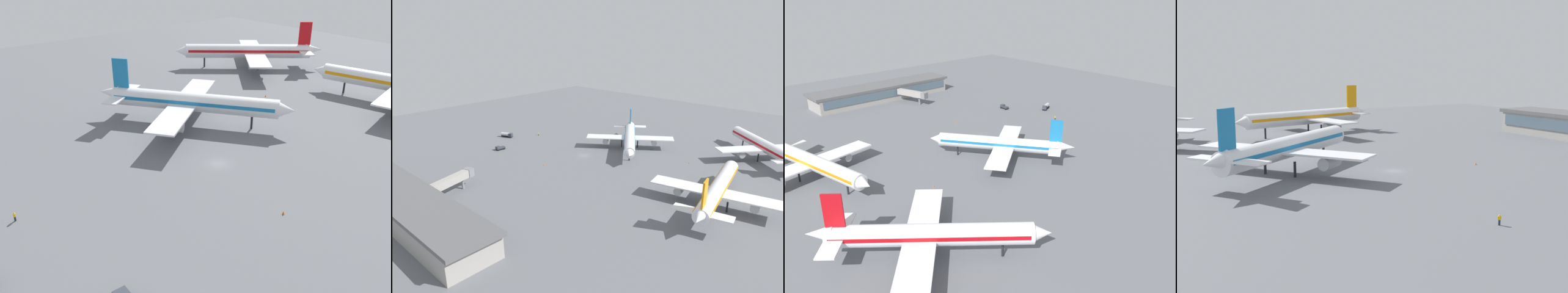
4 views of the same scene
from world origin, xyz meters
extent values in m
plane|color=slate|center=(0.00, 0.00, 0.00)|extent=(288.00, 288.00, 0.00)
cube|color=#9E9993|center=(0.82, -78.00, 3.51)|extent=(73.67, 15.46, 7.02)
cube|color=#4C6070|center=(0.82, -70.12, 4.51)|extent=(70.73, 0.30, 3.61)
cube|color=#59595B|center=(0.82, -78.00, 7.52)|extent=(76.62, 16.08, 1.20)
cylinder|color=white|center=(10.30, 20.80, 5.73)|extent=(29.15, 38.07, 4.77)
cone|color=white|center=(23.77, 1.99, 5.73)|extent=(6.47, 6.52, 4.54)
cone|color=white|center=(-3.16, 39.61, 6.44)|extent=(6.58, 7.08, 3.82)
cube|color=#1972B2|center=(10.30, 20.80, 6.09)|extent=(28.22, 36.71, 0.86)
cube|color=white|center=(9.04, 22.56, 5.25)|extent=(37.56, 29.65, 0.43)
cylinder|color=#A5A8AD|center=(18.43, 29.29, 3.58)|extent=(5.42, 6.12, 2.63)
cylinder|color=#A5A8AD|center=(-0.35, 15.84, 3.58)|extent=(5.42, 6.12, 2.63)
cube|color=white|center=(-1.07, 36.68, 6.21)|extent=(15.67, 12.76, 0.34)
cube|color=#1972B2|center=(-1.07, 36.68, 11.93)|extent=(2.84, 3.69, 7.64)
cylinder|color=black|center=(19.15, 8.45, 1.67)|extent=(0.57, 0.57, 3.34)
cylinder|color=black|center=(11.39, 25.85, 1.67)|extent=(0.57, 0.57, 3.34)
cylinder|color=black|center=(5.18, 21.40, 1.67)|extent=(0.57, 0.57, 3.34)
cylinder|color=white|center=(61.23, 50.43, 6.11)|extent=(38.44, 33.97, 5.09)
cone|color=white|center=(42.51, 66.48, 6.11)|extent=(7.01, 6.98, 4.83)
cone|color=white|center=(79.95, 34.38, 6.87)|extent=(7.48, 7.23, 4.07)
cube|color=red|center=(61.23, 50.43, 6.49)|extent=(37.10, 32.85, 0.92)
cube|color=white|center=(62.99, 48.92, 5.60)|extent=(34.23, 38.19, 0.46)
cylinder|color=#A5A8AD|center=(54.98, 39.58, 3.82)|extent=(6.39, 6.04, 2.80)
cylinder|color=#A5A8AD|center=(71.00, 58.27, 3.82)|extent=(6.39, 6.04, 2.80)
cube|color=white|center=(77.04, 36.88, 6.62)|extent=(14.59, 16.05, 0.37)
cube|color=red|center=(77.04, 36.88, 12.72)|extent=(3.73, 3.31, 8.14)
cylinder|color=black|center=(48.94, 60.97, 1.78)|extent=(0.61, 0.61, 3.56)
cylinder|color=black|center=(61.39, 44.93, 1.78)|extent=(0.61, 0.61, 3.56)
cylinder|color=black|center=(66.69, 51.11, 1.78)|extent=(0.61, 0.61, 3.56)
cylinder|color=white|center=(65.16, -5.91, 5.90)|extent=(13.66, 44.77, 4.91)
cone|color=white|center=(60.44, 17.43, 5.90)|extent=(5.55, 5.74, 4.67)
cube|color=orange|center=(65.16, -5.91, 6.27)|extent=(13.40, 43.03, 0.88)
cube|color=white|center=(65.60, -8.10, 5.41)|extent=(43.02, 15.41, 0.44)
cylinder|color=#A5A8AD|center=(53.95, -10.45, 3.69)|extent=(3.80, 6.23, 2.70)
cylinder|color=black|center=(62.06, 9.42, 1.72)|extent=(0.59, 0.59, 3.44)
cylinder|color=black|center=(62.01, -10.19, 1.72)|extent=(0.59, 0.59, 3.44)
cylinder|color=black|center=(69.72, -8.63, 1.72)|extent=(0.59, 0.59, 3.44)
cube|color=black|center=(-49.84, -6.57, 0.55)|extent=(6.54, 4.21, 0.30)
cube|color=#333842|center=(-47.77, -5.69, 1.50)|extent=(2.40, 2.45, 1.60)
cube|color=#3F596B|center=(-47.02, -5.37, 1.82)|extent=(0.70, 1.50, 0.90)
cylinder|color=#B7B7BC|center=(-50.67, -6.92, 1.60)|extent=(4.85, 3.41, 1.80)
cylinder|color=black|center=(-48.18, -4.83, 0.40)|extent=(0.85, 0.59, 0.80)
cylinder|color=black|center=(-47.44, -6.58, 0.40)|extent=(0.85, 0.59, 0.80)
cylinder|color=black|center=(-52.24, -6.55, 0.40)|extent=(0.85, 0.59, 0.80)
cylinder|color=black|center=(-51.50, -8.30, 0.40)|extent=(0.85, 0.59, 0.80)
cube|color=black|center=(-35.10, -20.94, 0.55)|extent=(2.07, 4.47, 0.30)
cube|color=#333842|center=(-35.14, -22.24, 1.30)|extent=(1.97, 1.87, 1.20)
cube|color=#3F596B|center=(-35.18, -23.05, 1.54)|extent=(1.60, 0.14, 0.67)
cube|color=#333842|center=(-35.06, -20.05, 1.00)|extent=(2.00, 2.67, 0.60)
cylinder|color=black|center=(-34.20, -22.52, 0.40)|extent=(0.33, 0.81, 0.80)
cylinder|color=black|center=(-36.10, -22.45, 0.40)|extent=(0.33, 0.81, 0.80)
cylinder|color=black|center=(-34.09, -19.44, 0.40)|extent=(0.33, 0.81, 0.80)
cylinder|color=black|center=(-35.99, -19.37, 0.40)|extent=(0.33, 0.81, 0.80)
cylinder|color=#1E2338|center=(-39.90, 6.87, 0.42)|extent=(0.40, 0.40, 0.85)
cylinder|color=yellow|center=(-39.90, 6.87, 1.15)|extent=(0.47, 0.47, 0.60)
sphere|color=tan|center=(-39.90, 6.87, 1.56)|extent=(0.22, 0.22, 0.22)
cylinder|color=yellow|center=(-39.97, 6.64, 1.15)|extent=(0.10, 0.10, 0.54)
cylinder|color=yellow|center=(-39.83, 7.10, 1.15)|extent=(0.10, 0.10, 0.54)
cube|color=#9E9993|center=(-6.53, -61.27, 5.20)|extent=(6.90, 16.35, 2.80)
cylinder|color=slate|center=(-8.07, -55.80, 1.90)|extent=(0.90, 0.90, 3.80)
cube|color=slate|center=(-9.00, -52.49, 5.20)|extent=(3.65, 3.16, 3.08)
cone|color=#EA590C|center=(40.55, 22.66, 0.30)|extent=(0.44, 0.44, 0.60)
cone|color=#EA590C|center=(-3.87, -20.72, 0.30)|extent=(0.44, 0.44, 0.60)
camera|label=1|loc=(-53.04, -56.19, 41.50)|focal=37.94mm
camera|label=2|loc=(106.37, -114.33, 56.07)|focal=33.39mm
camera|label=3|loc=(104.24, 114.00, 58.45)|focal=37.03mm
camera|label=4|loc=(-91.08, 58.12, 23.36)|focal=45.29mm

